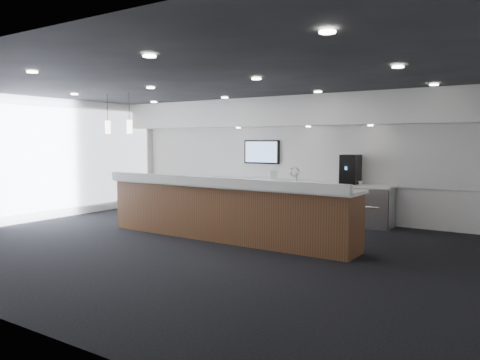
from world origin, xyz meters
The scene contains 20 objects.
ground centered at (0.00, 0.00, 0.00)m, with size 10.00×10.00×0.00m, color black.
ceiling centered at (0.00, 0.00, 3.00)m, with size 10.00×8.00×0.02m, color black.
back_wall centered at (0.00, 4.00, 1.50)m, with size 10.00×0.02×3.00m, color white.
left_wall centered at (-5.00, 0.00, 1.50)m, with size 0.02×8.00×3.00m, color white.
soffit_bulkhead centered at (0.00, 3.55, 2.65)m, with size 10.00×0.90×0.70m, color silver.
alcove_panel centered at (0.00, 3.97, 1.60)m, with size 9.80×0.06×1.40m, color silver.
window_blinds_wall centered at (-4.96, 0.00, 1.50)m, with size 0.04×7.36×2.55m, color white.
back_credenza centered at (0.00, 3.64, 0.48)m, with size 5.06×0.66×0.95m.
wall_tv centered at (-1.00, 3.91, 1.65)m, with size 1.05×0.08×0.62m.
pendant_left centered at (-2.40, 0.80, 2.25)m, with size 0.12×0.12×0.30m, color #F6DFC0.
pendant_right centered at (-3.10, 0.80, 2.25)m, with size 0.12×0.12×0.30m, color #F6DFC0.
ceiling_can_lights centered at (0.00, 0.00, 2.97)m, with size 7.00×5.00×0.02m, color white, non-canonical shape.
service_counter centered at (0.02, 0.76, 0.57)m, with size 5.48×0.95×1.49m.
coffee_machine centered at (1.51, 3.69, 1.29)m, with size 0.40×0.52×0.68m.
info_sign_left centered at (-0.43, 3.56, 1.07)m, with size 0.18×0.02×0.24m, color silver.
info_sign_right centered at (1.51, 3.55, 1.08)m, with size 0.20×0.02×0.27m, color silver.
cup_0 centered at (1.80, 3.56, 0.99)m, with size 0.09×0.09×0.09m, color white.
cup_1 centered at (1.66, 3.56, 0.99)m, with size 0.09×0.09×0.09m, color white.
cup_2 centered at (1.52, 3.56, 0.99)m, with size 0.09×0.09×0.09m, color white.
cup_3 centered at (1.38, 3.56, 0.99)m, with size 0.09×0.09×0.09m, color white.
Camera 1 is at (5.28, -6.72, 1.95)m, focal length 35.00 mm.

